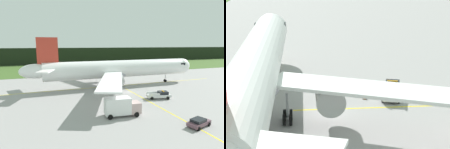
{
  "view_description": "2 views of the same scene",
  "coord_description": "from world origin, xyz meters",
  "views": [
    {
      "loc": [
        -20.31,
        -44.66,
        12.87
      ],
      "look_at": [
        -0.96,
        9.86,
        3.42
      ],
      "focal_mm": 29.42,
      "sensor_mm": 36.0,
      "label": 1
    },
    {
      "loc": [
        -42.84,
        2.57,
        17.44
      ],
      "look_at": [
        3.61,
        -1.26,
        3.49
      ],
      "focal_mm": 64.48,
      "sensor_mm": 36.0,
      "label": 2
    }
  ],
  "objects": [
    {
      "name": "distant_tree_line",
      "position": [
        0.0,
        84.92,
        5.33
      ],
      "size": [
        288.0,
        6.19,
        10.66
      ],
      "primitive_type": "cube",
      "color": "black",
      "rests_on": "ground"
    },
    {
      "name": "grass_verge",
      "position": [
        0.0,
        56.7,
        0.02
      ],
      "size": [
        320.0,
        49.18,
        0.04
      ],
      "primitive_type": "cube",
      "color": "#3F5E26",
      "rests_on": "ground"
    },
    {
      "name": "ground",
      "position": [
        0.0,
        0.0,
        0.0
      ],
      "size": [
        320.0,
        320.0,
        0.0
      ],
      "primitive_type": "plane",
      "color": "#999594"
    },
    {
      "name": "airliner",
      "position": [
        0.25,
        8.14,
        5.24
      ],
      "size": [
        55.1,
        50.27,
        14.8
      ],
      "color": "white",
      "rests_on": "ground"
    },
    {
      "name": "taxiway_centerline_spur",
      "position": [
        1.26,
        -15.22,
        0.0
      ],
      "size": [
        0.53,
        38.91,
        0.01
      ],
      "primitive_type": "cube",
      "rotation": [
        0.0,
        0.0,
        -1.57
      ],
      "color": "yellow",
      "rests_on": "ground"
    },
    {
      "name": "apron_cone",
      "position": [
        4.32,
        -4.69,
        0.34
      ],
      "size": [
        0.56,
        0.56,
        0.7
      ],
      "color": "black",
      "rests_on": "ground"
    },
    {
      "name": "taxiway_centerline_main",
      "position": [
        0.9,
        8.14,
        0.0
      ],
      "size": [
        72.47,
        0.72,
        0.01
      ],
      "primitive_type": "cube",
      "rotation": [
        0.0,
        0.0,
        0.01
      ],
      "color": "yellow",
      "rests_on": "ground"
    },
    {
      "name": "staff_car",
      "position": [
        1.87,
        -23.37,
        0.7
      ],
      "size": [
        4.45,
        2.85,
        1.3
      ],
      "color": "#64424F",
      "rests_on": "ground"
    },
    {
      "name": "ops_pickup_truck",
      "position": [
        4.79,
        -8.23,
        0.9
      ],
      "size": [
        5.93,
        3.32,
        1.94
      ],
      "color": "silver",
      "rests_on": "ground"
    },
    {
      "name": "catering_truck",
      "position": [
        -8.06,
        -15.16,
        1.82
      ],
      "size": [
        6.73,
        3.21,
        3.62
      ],
      "color": "#C2A4A2",
      "rests_on": "ground"
    }
  ]
}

